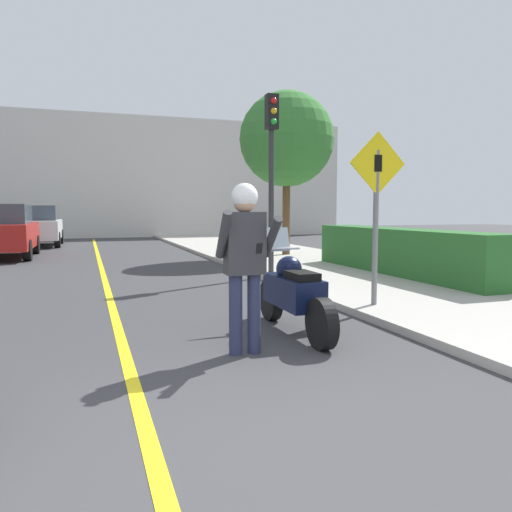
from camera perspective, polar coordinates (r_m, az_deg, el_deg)
The scene contains 12 objects.
ground_plane at distance 3.25m, azimuth 0.23°, elevation -22.06°, with size 80.00×80.00×0.00m, color #38383A.
sidewalk_curb at distance 8.97m, azimuth 21.41°, elevation -4.36°, with size 4.40×44.00×0.11m.
road_center_line at distance 8.87m, azimuth -16.38°, elevation -4.64°, with size 0.12×36.00×0.01m.
building_backdrop at distance 28.81m, azimuth -17.11°, elevation 8.67°, with size 28.00×1.20×6.65m.
motorcycle at distance 6.09m, azimuth 4.26°, elevation -4.29°, with size 0.62×2.11×1.27m.
person_biker at distance 5.10m, azimuth -1.27°, elevation 0.73°, with size 0.59×0.48×1.77m.
crossing_sign at distance 7.48m, azimuth 13.59°, elevation 6.06°, with size 0.91×0.08×2.51m.
traffic_light at distance 11.26m, azimuth 1.80°, elevation 12.01°, with size 0.26×0.30×3.92m.
hedge_row at distance 11.43m, azimuth 16.17°, elevation 0.55°, with size 0.90×5.92×0.98m.
street_tree at distance 15.89m, azimuth 3.52°, elevation 13.14°, with size 2.93×2.93×5.05m.
parked_car_red at distance 17.45m, azimuth -27.03°, elevation 2.58°, with size 1.88×4.20×1.68m.
parked_car_white at distance 22.65m, azimuth -23.74°, elevation 3.19°, with size 1.88×4.20×1.68m.
Camera 1 is at (-0.94, -2.73, 1.49)m, focal length 35.00 mm.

